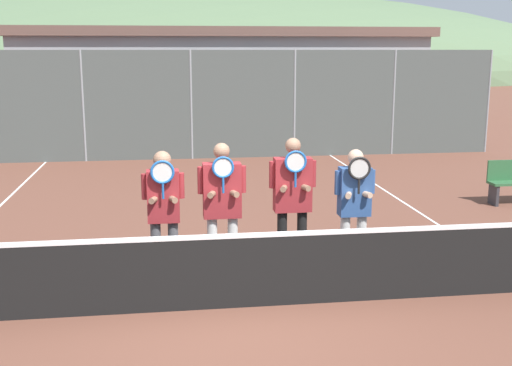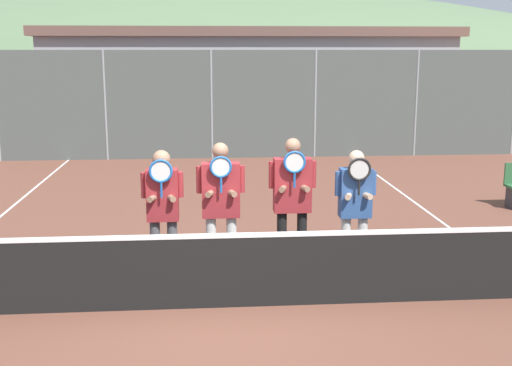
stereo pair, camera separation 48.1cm
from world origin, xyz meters
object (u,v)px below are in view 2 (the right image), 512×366
player_leftmost (163,205)px  player_rightmost (355,203)px  player_center_right (292,196)px  car_left_of_center (228,114)px  car_center (381,112)px  car_far_left (75,115)px  player_center_left (221,201)px

player_leftmost → player_rightmost: 2.49m
player_center_right → car_left_of_center: size_ratio=0.44×
player_rightmost → car_left_of_center: bearing=95.3°
car_center → player_rightmost: bearing=-107.0°
player_center_right → car_far_left: size_ratio=0.45×
car_left_of_center → car_center: (5.00, -0.09, 0.02)m
player_center_left → player_rightmost: bearing=2.7°
player_center_right → car_left_of_center: 12.60m
player_center_right → car_center: car_center is taller
car_far_left → car_center: car_center is taller
player_center_left → car_left_of_center: 12.74m
player_rightmost → car_center: 13.13m
player_center_right → player_center_left: bearing=-172.1°
player_rightmost → car_far_left: (-6.06, 12.93, -0.09)m
player_center_right → player_rightmost: player_center_right is taller
player_leftmost → player_center_right: player_center_right is taller
player_center_left → car_center: (5.59, 12.64, -0.13)m
player_center_left → car_left_of_center: (0.59, 12.73, -0.15)m
player_rightmost → car_center: size_ratio=0.39×
player_center_left → car_center: car_center is taller
player_leftmost → car_left_of_center: 12.75m
car_center → player_center_right: bearing=-110.4°
player_rightmost → car_far_left: 14.28m
player_center_right → car_left_of_center: (-0.34, 12.60, -0.17)m
car_far_left → player_leftmost: bearing=-74.6°
car_left_of_center → car_far_left: bearing=176.7°
player_leftmost → car_center: bearing=63.3°
player_leftmost → car_left_of_center: bearing=84.0°
player_leftmost → player_center_right: bearing=2.8°
player_rightmost → car_left_of_center: (-1.17, 12.65, -0.07)m
player_leftmost → player_center_left: (0.74, -0.05, 0.05)m
player_center_right → player_rightmost: size_ratio=1.09×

